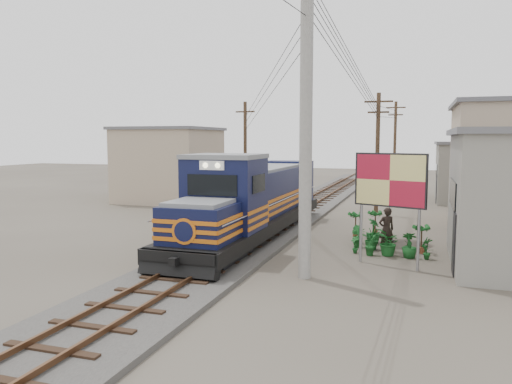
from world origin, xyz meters
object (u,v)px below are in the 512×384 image
(locomotive, at_px, (254,202))
(billboard, at_px, (390,183))
(market_umbrella, at_px, (390,189))
(vendor, at_px, (386,229))

(locomotive, relative_size, billboard, 3.79)
(locomotive, xyz_separation_m, market_umbrella, (5.69, 1.09, 0.63))
(market_umbrella, distance_m, vendor, 2.31)
(market_umbrella, bearing_deg, locomotive, -169.15)
(market_umbrella, bearing_deg, billboard, -87.05)
(billboard, distance_m, market_umbrella, 4.27)
(locomotive, bearing_deg, market_umbrella, 10.85)
(locomotive, distance_m, vendor, 5.80)
(vendor, bearing_deg, locomotive, -34.25)
(billboard, relative_size, market_umbrella, 1.52)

